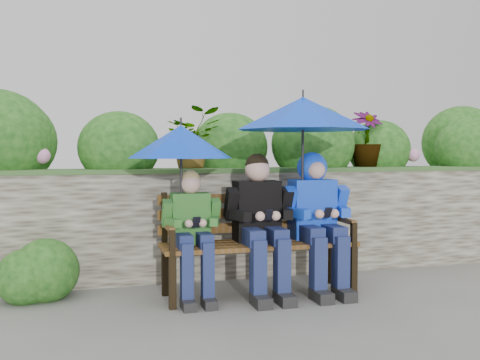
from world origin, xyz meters
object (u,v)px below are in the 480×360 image
object	(u,v)px
park_bench	(257,236)
boy_middle	(261,218)
boy_left	(192,227)
boy_right	(317,210)
umbrella_left	(181,142)
umbrella_right	(303,114)

from	to	relation	value
park_bench	boy_middle	world-z (taller)	boy_middle
boy_left	boy_right	distance (m)	1.08
park_bench	umbrella_left	bearing A→B (deg)	-178.14
boy_left	umbrella_right	xyz separation A→B (m)	(0.95, 0.03, 0.92)
park_bench	boy_middle	size ratio (longest dim) A/B	1.38
boy_middle	umbrella_right	xyz separation A→B (m)	(0.39, 0.04, 0.87)
umbrella_left	umbrella_right	world-z (taller)	umbrella_right
park_bench	boy_left	bearing A→B (deg)	-173.09
park_bench	boy_right	bearing A→B (deg)	-7.65
boy_left	boy_middle	size ratio (longest dim) A/B	0.89
boy_middle	boy_right	bearing A→B (deg)	1.40
boy_middle	umbrella_right	distance (m)	0.95
boy_right	umbrella_left	xyz separation A→B (m)	(-1.15, 0.05, 0.58)
boy_middle	umbrella_left	distance (m)	0.90
boy_right	umbrella_right	distance (m)	0.83
park_bench	umbrella_left	size ratio (longest dim) A/B	1.93
boy_left	boy_middle	world-z (taller)	boy_middle
boy_right	park_bench	bearing A→B (deg)	172.35
boy_middle	boy_right	size ratio (longest dim) A/B	0.99
boy_middle	boy_right	distance (m)	0.51
umbrella_left	park_bench	bearing A→B (deg)	1.86
boy_left	boy_right	xyz separation A→B (m)	(1.07, -0.00, 0.10)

